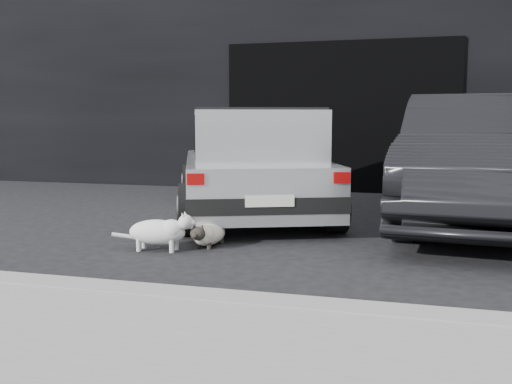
% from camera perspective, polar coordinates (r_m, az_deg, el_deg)
% --- Properties ---
extents(ground, '(80.00, 80.00, 0.00)m').
position_cam_1_polar(ground, '(6.52, -4.90, -3.87)').
color(ground, black).
rests_on(ground, ground).
extents(building_facade, '(34.00, 4.00, 5.00)m').
position_cam_1_polar(building_facade, '(12.13, 9.67, 13.00)').
color(building_facade, black).
rests_on(building_facade, ground).
extents(garage_opening, '(4.00, 0.10, 2.60)m').
position_cam_1_polar(garage_opening, '(10.07, 8.39, 7.40)').
color(garage_opening, black).
rests_on(garage_opening, ground).
extents(curb, '(18.00, 0.25, 0.12)m').
position_cam_1_polar(curb, '(3.80, -4.18, -10.99)').
color(curb, gray).
rests_on(curb, ground).
extents(silver_hatchback, '(2.94, 4.11, 1.39)m').
position_cam_1_polar(silver_hatchback, '(7.44, -0.45, 3.41)').
color(silver_hatchback, silver).
rests_on(silver_hatchback, ground).
extents(second_car, '(2.07, 4.88, 1.57)m').
position_cam_1_polar(second_car, '(7.33, 21.42, 3.07)').
color(second_car, black).
rests_on(second_car, ground).
extents(cat_siamese, '(0.30, 0.79, 0.27)m').
position_cam_1_polar(cat_siamese, '(5.67, -4.88, -4.25)').
color(cat_siamese, beige).
rests_on(cat_siamese, ground).
extents(cat_white, '(0.83, 0.33, 0.39)m').
position_cam_1_polar(cat_white, '(5.55, -9.47, -3.88)').
color(cat_white, silver).
rests_on(cat_white, ground).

